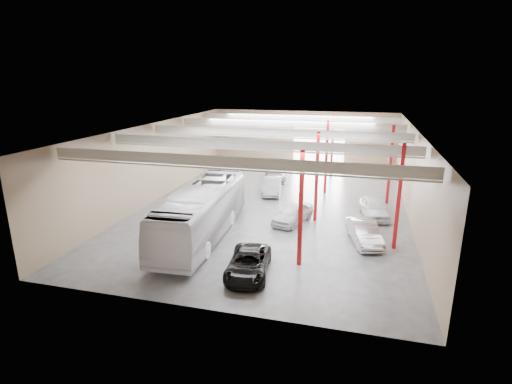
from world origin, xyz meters
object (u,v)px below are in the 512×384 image
at_px(car_row_b, 272,185).
at_px(car_right_near, 364,233).
at_px(coach_bus, 202,212).
at_px(car_row_c, 275,173).
at_px(car_row_a, 293,214).
at_px(black_sedan, 248,263).
at_px(car_right_far, 374,208).

bearing_deg(car_row_b, car_right_near, -58.42).
height_order(coach_bus, car_row_c, coach_bus).
bearing_deg(coach_bus, car_row_b, 75.40).
relative_size(car_row_b, car_row_c, 0.98).
distance_m(coach_bus, car_row_b, 12.11).
xyz_separation_m(car_row_a, car_row_c, (-4.19, 12.70, -0.02)).
bearing_deg(car_row_c, car_row_a, -88.75).
bearing_deg(car_row_a, black_sedan, -77.65).
relative_size(coach_bus, car_right_far, 2.91).
xyz_separation_m(black_sedan, car_row_c, (-3.18, 21.69, 0.04)).
xyz_separation_m(black_sedan, car_row_b, (-2.34, 16.49, 0.12)).
height_order(black_sedan, car_row_b, car_row_b).
relative_size(car_row_a, car_row_c, 0.88).
height_order(black_sedan, car_right_near, car_right_near).
distance_m(car_right_near, car_right_far, 5.67).
height_order(car_row_c, car_right_far, car_right_far).
xyz_separation_m(car_row_b, car_right_far, (9.46, -4.50, -0.04)).
xyz_separation_m(coach_bus, car_row_c, (1.50, 17.03, -1.10)).
relative_size(black_sedan, car_row_c, 0.98).
bearing_deg(car_row_c, car_right_near, -75.06).
bearing_deg(car_right_near, car_row_a, 138.47).
bearing_deg(car_row_c, car_row_b, -97.78).
bearing_deg(car_right_far, car_row_a, -165.03).
height_order(coach_bus, black_sedan, coach_bus).
bearing_deg(car_right_far, black_sedan, -131.88).
bearing_deg(coach_bus, black_sedan, -48.26).
bearing_deg(car_row_b, car_row_a, -75.09).
distance_m(car_row_c, car_right_far, 14.15).
xyz_separation_m(car_right_near, car_right_far, (0.75, 5.62, 0.02)).
relative_size(coach_bus, black_sedan, 2.67).
xyz_separation_m(coach_bus, car_right_far, (11.80, 7.33, -1.06)).
xyz_separation_m(car_row_c, car_right_near, (9.55, -15.32, 0.02)).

